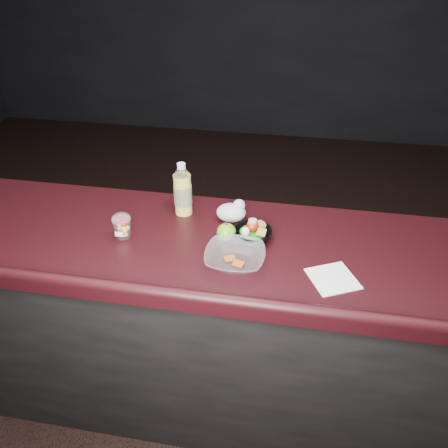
{
  "coord_description": "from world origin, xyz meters",
  "views": [
    {
      "loc": [
        0.37,
        -1.13,
        2.08
      ],
      "look_at": [
        0.11,
        0.32,
        1.1
      ],
      "focal_mm": 35.0,
      "sensor_mm": 36.0,
      "label": 1
    }
  ],
  "objects_px": {
    "green_apple": "(226,232)",
    "snack_bowl": "(253,233)",
    "fruit_cup": "(122,225)",
    "takeout_bowl": "(235,257)",
    "lemonade_bottle": "(183,193)"
  },
  "relations": [
    {
      "from": "fruit_cup",
      "to": "takeout_bowl",
      "type": "distance_m",
      "value": 0.5
    },
    {
      "from": "takeout_bowl",
      "to": "green_apple",
      "type": "bearing_deg",
      "value": 111.47
    },
    {
      "from": "fruit_cup",
      "to": "snack_bowl",
      "type": "height_order",
      "value": "fruit_cup"
    },
    {
      "from": "green_apple",
      "to": "snack_bowl",
      "type": "distance_m",
      "value": 0.11
    },
    {
      "from": "fruit_cup",
      "to": "snack_bowl",
      "type": "bearing_deg",
      "value": 8.21
    },
    {
      "from": "takeout_bowl",
      "to": "fruit_cup",
      "type": "bearing_deg",
      "value": 169.09
    },
    {
      "from": "lemonade_bottle",
      "to": "snack_bowl",
      "type": "xyz_separation_m",
      "value": [
        0.33,
        -0.15,
        -0.07
      ]
    },
    {
      "from": "lemonade_bottle",
      "to": "takeout_bowl",
      "type": "distance_m",
      "value": 0.44
    },
    {
      "from": "snack_bowl",
      "to": "takeout_bowl",
      "type": "relative_size",
      "value": 0.88
    },
    {
      "from": "snack_bowl",
      "to": "takeout_bowl",
      "type": "bearing_deg",
      "value": -105.58
    },
    {
      "from": "lemonade_bottle",
      "to": "takeout_bowl",
      "type": "height_order",
      "value": "lemonade_bottle"
    },
    {
      "from": "fruit_cup",
      "to": "green_apple",
      "type": "bearing_deg",
      "value": 7.27
    },
    {
      "from": "lemonade_bottle",
      "to": "fruit_cup",
      "type": "height_order",
      "value": "lemonade_bottle"
    },
    {
      "from": "green_apple",
      "to": "takeout_bowl",
      "type": "bearing_deg",
      "value": -68.53
    },
    {
      "from": "takeout_bowl",
      "to": "snack_bowl",
      "type": "bearing_deg",
      "value": 74.42
    }
  ]
}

